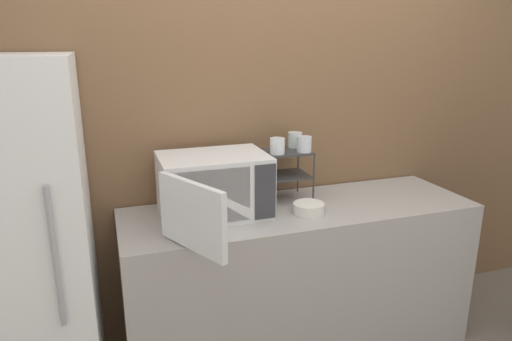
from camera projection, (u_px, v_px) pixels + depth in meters
The scene contains 9 objects.
wall_back at pixel (279, 122), 2.74m from camera, with size 8.00×0.06×2.60m.
counter at pixel (299, 278), 2.65m from camera, with size 1.97×0.62×0.88m.
microwave at pixel (213, 186), 2.37m from camera, with size 0.58×0.79×0.32m.
dish_rack at pixel (287, 164), 2.60m from camera, with size 0.25×0.23×0.29m.
glass_front_left at pixel (277, 146), 2.49m from camera, with size 0.08×0.08×0.09m.
glass_back_right at pixel (295, 140), 2.65m from camera, with size 0.08×0.08×0.09m.
glass_front_right at pixel (304, 144), 2.54m from camera, with size 0.08×0.08×0.09m.
bowl at pixel (309, 208), 2.44m from camera, with size 0.17×0.17×0.06m.
refrigerator at pixel (19, 248), 2.08m from camera, with size 0.63×0.69×1.72m.
Camera 1 is at (-1.00, -1.86, 1.78)m, focal length 32.00 mm.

